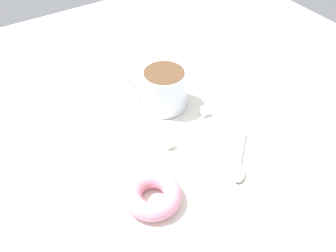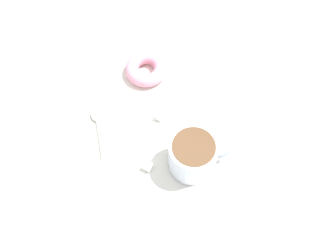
% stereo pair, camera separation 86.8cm
% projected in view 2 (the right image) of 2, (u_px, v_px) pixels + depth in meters
% --- Properties ---
extents(ground_plane, '(1.20, 1.20, 0.02)m').
position_uv_depth(ground_plane, '(159.00, 143.00, 0.78)').
color(ground_plane, '#B2BCC6').
extents(napkin, '(0.35, 0.35, 0.00)m').
position_uv_depth(napkin, '(168.00, 131.00, 0.78)').
color(napkin, white).
rests_on(napkin, ground_plane).
extents(coffee_cup, '(0.11, 0.10, 0.08)m').
position_uv_depth(coffee_cup, '(194.00, 155.00, 0.71)').
color(coffee_cup, silver).
rests_on(coffee_cup, napkin).
extents(donut, '(0.09, 0.09, 0.03)m').
position_uv_depth(donut, '(146.00, 69.00, 0.84)').
color(donut, pink).
rests_on(donut, napkin).
extents(spoon, '(0.09, 0.10, 0.01)m').
position_uv_depth(spoon, '(97.00, 121.00, 0.79)').
color(spoon, '#B7B2A8').
rests_on(spoon, napkin).
extents(sugar_cube, '(0.02, 0.02, 0.02)m').
position_uv_depth(sugar_cube, '(148.00, 166.00, 0.74)').
color(sugar_cube, white).
rests_on(sugar_cube, napkin).
extents(sugar_cube_extra, '(0.02, 0.02, 0.02)m').
position_uv_depth(sugar_cube_extra, '(160.00, 116.00, 0.79)').
color(sugar_cube_extra, white).
rests_on(sugar_cube_extra, napkin).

